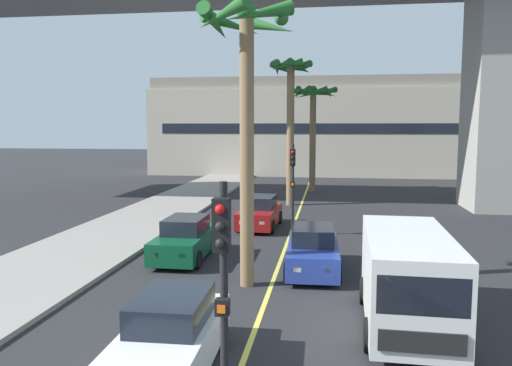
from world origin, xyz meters
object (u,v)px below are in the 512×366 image
at_px(car_queue_fourth, 313,251).
at_px(palm_tree_mid_median, 313,108).
at_px(delivery_van, 407,277).
at_px(palm_tree_near_median, 246,72).
at_px(car_queue_second, 171,337).
at_px(car_queue_third, 260,213).
at_px(car_queue_front, 185,240).
at_px(traffic_light_median_near, 223,285).
at_px(palm_tree_far_median, 291,95).
at_px(traffic_light_median_far, 293,177).

height_order(car_queue_fourth, palm_tree_mid_median, palm_tree_mid_median).
xyz_separation_m(delivery_van, palm_tree_near_median, (-4.46, 2.78, 5.31)).
relative_size(car_queue_second, car_queue_third, 0.99).
bearing_deg(car_queue_front, car_queue_third, 72.43).
xyz_separation_m(delivery_van, traffic_light_median_near, (-3.42, -5.64, 1.43)).
height_order(traffic_light_median_near, palm_tree_far_median, palm_tree_far_median).
distance_m(car_queue_third, palm_tree_near_median, 10.96).
bearing_deg(traffic_light_median_far, car_queue_fourth, -78.72).
relative_size(car_queue_third, car_queue_fourth, 1.00).
xyz_separation_m(car_queue_third, delivery_van, (5.31, -11.99, 0.57)).
bearing_deg(car_queue_second, car_queue_third, 90.87).
bearing_deg(car_queue_fourth, car_queue_front, 167.52).
bearing_deg(palm_tree_mid_median, delivery_van, -83.01).
bearing_deg(car_queue_second, car_queue_front, 104.28).
bearing_deg(palm_tree_mid_median, car_queue_second, -93.57).
bearing_deg(car_queue_third, palm_tree_near_median, -84.70).
height_order(car_queue_front, car_queue_fourth, same).
xyz_separation_m(car_queue_fourth, traffic_light_median_near, (-0.97, -10.27, 1.99)).
distance_m(delivery_van, palm_tree_near_median, 7.47).
bearing_deg(traffic_light_median_far, car_queue_third, 134.65).
bearing_deg(delivery_van, car_queue_front, 142.03).
bearing_deg(palm_tree_near_median, car_queue_fourth, 42.77).
bearing_deg(car_queue_fourth, palm_tree_far_median, 97.49).
distance_m(car_queue_front, traffic_light_median_far, 6.19).
relative_size(car_queue_front, car_queue_fourth, 0.99).
bearing_deg(car_queue_front, palm_tree_near_median, -45.78).
distance_m(car_queue_second, palm_tree_mid_median, 30.06).
height_order(car_queue_second, traffic_light_median_far, traffic_light_median_far).
height_order(car_queue_second, palm_tree_near_median, palm_tree_near_median).
height_order(traffic_light_median_near, traffic_light_median_far, same).
relative_size(car_queue_third, delivery_van, 0.79).
bearing_deg(traffic_light_median_far, car_queue_second, -96.51).
xyz_separation_m(traffic_light_median_far, palm_tree_far_median, (-0.83, 9.20, 4.19)).
bearing_deg(traffic_light_median_near, car_queue_front, 108.88).
relative_size(traffic_light_median_near, palm_tree_near_median, 0.48).
height_order(traffic_light_median_far, palm_tree_mid_median, palm_tree_mid_median).
height_order(traffic_light_median_far, palm_tree_near_median, palm_tree_near_median).
height_order(car_queue_third, palm_tree_mid_median, palm_tree_mid_median).
bearing_deg(car_queue_third, palm_tree_far_median, 83.02).
xyz_separation_m(palm_tree_mid_median, palm_tree_far_median, (-1.16, -7.03, 0.55)).
bearing_deg(traffic_light_median_near, palm_tree_mid_median, 89.68).
bearing_deg(car_queue_second, delivery_van, 30.66).
relative_size(palm_tree_mid_median, palm_tree_far_median, 0.88).
distance_m(car_queue_front, traffic_light_median_near, 12.15).
relative_size(car_queue_fourth, delivery_van, 0.78).
relative_size(car_queue_front, palm_tree_mid_median, 0.51).
xyz_separation_m(car_queue_front, palm_tree_near_median, (2.84, -2.92, 5.88)).
height_order(traffic_light_median_far, palm_tree_far_median, palm_tree_far_median).
height_order(car_queue_second, car_queue_third, same).
xyz_separation_m(traffic_light_median_far, palm_tree_near_median, (-0.88, -7.45, 3.89)).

